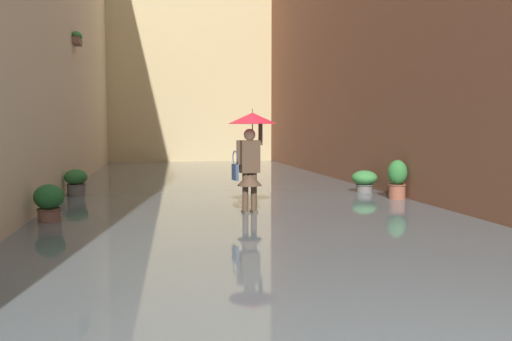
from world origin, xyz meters
The scene contains 8 objects.
ground_plane centered at (0.00, -12.15, 0.00)m, with size 60.77×60.77×0.00m, color #605B56.
flood_water centered at (0.00, -12.15, 0.03)m, with size 9.00×30.31×0.06m, color #515B60.
building_facade_far centered at (0.00, -25.21, 6.92)m, with size 11.80×1.80×13.85m, color tan.
person_wading centered at (-0.04, -7.96, 1.48)m, with size 0.97×0.97×2.13m.
potted_plant_near_left centered at (-3.84, -9.30, 0.53)m, with size 0.46×0.46×0.99m.
potted_plant_near_right centered at (3.79, -11.39, 0.40)m, with size 0.56×0.56×0.72m.
potted_plant_far_left centered at (-3.58, -10.66, 0.37)m, with size 0.66×0.66×0.64m.
potted_plant_mid_right centered at (3.73, -7.66, 0.41)m, with size 0.53×0.53×0.74m.
Camera 1 is at (1.83, 2.30, 1.75)m, focal length 36.82 mm.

